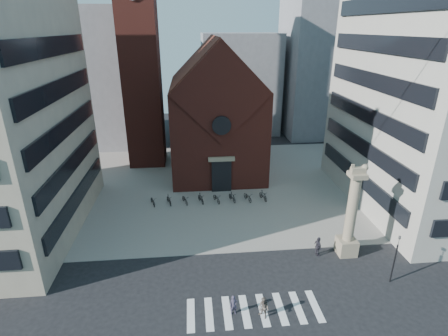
{
  "coord_description": "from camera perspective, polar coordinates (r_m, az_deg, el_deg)",
  "views": [
    {
      "loc": [
        -3.49,
        -22.2,
        19.04
      ],
      "look_at": [
        -0.56,
        8.0,
        6.73
      ],
      "focal_mm": 28.0,
      "sensor_mm": 36.0,
      "label": 1
    }
  ],
  "objects": [
    {
      "name": "ground",
      "position": [
        29.45,
        2.72,
        -18.21
      ],
      "size": [
        120.0,
        120.0,
        0.0
      ],
      "primitive_type": "plane",
      "color": "black",
      "rests_on": "ground"
    },
    {
      "name": "bg_block_right",
      "position": [
        69.43,
        16.63,
        15.39
      ],
      "size": [
        16.0,
        14.0,
        24.0
      ],
      "primitive_type": "cube",
      "color": "gray",
      "rests_on": "ground"
    },
    {
      "name": "lion_column",
      "position": [
        32.56,
        19.95,
        -7.97
      ],
      "size": [
        1.63,
        1.6,
        8.68
      ],
      "color": "gray",
      "rests_on": "ground"
    },
    {
      "name": "bg_block_mid",
      "position": [
        68.61,
        2.54,
        13.65
      ],
      "size": [
        14.0,
        12.0,
        18.0
      ],
      "primitive_type": "cube",
      "color": "gray",
      "rests_on": "ground"
    },
    {
      "name": "scooter_2",
      "position": [
        40.66,
        -6.39,
        -5.13
      ],
      "size": [
        1.21,
        1.98,
        0.98
      ],
      "primitive_type": "imported",
      "rotation": [
        0.0,
        0.0,
        0.32
      ],
      "color": "black",
      "rests_on": "piazza"
    },
    {
      "name": "scooter_5",
      "position": [
        40.87,
        1.35,
        -4.75
      ],
      "size": [
        1.06,
        1.88,
        1.09
      ],
      "primitive_type": "imported",
      "rotation": [
        0.0,
        0.0,
        0.32
      ],
      "color": "black",
      "rests_on": "piazza"
    },
    {
      "name": "scooter_0",
      "position": [
        40.92,
        -11.54,
        -5.28
      ],
      "size": [
        1.21,
        1.98,
        0.98
      ],
      "primitive_type": "imported",
      "rotation": [
        0.0,
        0.0,
        0.32
      ],
      "color": "black",
      "rests_on": "piazza"
    },
    {
      "name": "scooter_3",
      "position": [
        40.63,
        -3.8,
        -4.96
      ],
      "size": [
        1.06,
        1.88,
        1.09
      ],
      "primitive_type": "imported",
      "rotation": [
        0.0,
        0.0,
        0.32
      ],
      "color": "black",
      "rests_on": "piazza"
    },
    {
      "name": "pedestrian_0",
      "position": [
        26.52,
        1.58,
        -21.47
      ],
      "size": [
        0.6,
        0.44,
        1.53
      ],
      "primitive_type": "imported",
      "rotation": [
        0.0,
        0.0,
        0.14
      ],
      "color": "#393347",
      "rests_on": "ground"
    },
    {
      "name": "pedestrian_2",
      "position": [
        32.83,
        15.1,
        -12.27
      ],
      "size": [
        0.62,
        1.15,
        1.86
      ],
      "primitive_type": "imported",
      "rotation": [
        0.0,
        0.0,
        1.73
      ],
      "color": "#2B2932",
      "rests_on": "ground"
    },
    {
      "name": "bg_block_left",
      "position": [
        64.86,
        -20.86,
        13.58
      ],
      "size": [
        16.0,
        14.0,
        22.0
      ],
      "primitive_type": "cube",
      "color": "gray",
      "rests_on": "ground"
    },
    {
      "name": "scooter_7",
      "position": [
        41.43,
        6.4,
        -4.5
      ],
      "size": [
        1.06,
        1.88,
        1.09
      ],
      "primitive_type": "imported",
      "rotation": [
        0.0,
        0.0,
        0.32
      ],
      "color": "black",
      "rests_on": "piazza"
    },
    {
      "name": "pedestrian_1",
      "position": [
        26.36,
        6.5,
        -21.75
      ],
      "size": [
        1.01,
        1.04,
        1.68
      ],
      "primitive_type": "imported",
      "rotation": [
        0.0,
        0.0,
        -0.88
      ],
      "color": "#5C524A",
      "rests_on": "ground"
    },
    {
      "name": "piazza",
      "position": [
        45.51,
        -0.64,
        -2.61
      ],
      "size": [
        46.0,
        30.0,
        0.05
      ],
      "primitive_type": "cube",
      "color": "gray",
      "rests_on": "ground"
    },
    {
      "name": "scooter_1",
      "position": [
        40.72,
        -8.98,
        -5.14
      ],
      "size": [
        1.06,
        1.88,
        1.09
      ],
      "primitive_type": "imported",
      "rotation": [
        0.0,
        0.0,
        0.32
      ],
      "color": "black",
      "rests_on": "piazza"
    },
    {
      "name": "church",
      "position": [
        48.64,
        -1.3,
        8.94
      ],
      "size": [
        12.0,
        16.65,
        18.0
      ],
      "color": "maroon",
      "rests_on": "ground"
    },
    {
      "name": "zebra_crossing",
      "position": [
        27.34,
        4.9,
        -22.15
      ],
      "size": [
        10.2,
        3.2,
        0.01
      ],
      "primitive_type": null,
      "color": "white",
      "rests_on": "ground"
    },
    {
      "name": "scooter_6",
      "position": [
        41.14,
        3.89,
        -4.69
      ],
      "size": [
        1.21,
        1.98,
        0.98
      ],
      "primitive_type": "imported",
      "rotation": [
        0.0,
        0.0,
        0.32
      ],
      "color": "black",
      "rests_on": "piazza"
    },
    {
      "name": "scooter_4",
      "position": [
        40.74,
        -1.22,
        -4.93
      ],
      "size": [
        1.21,
        1.98,
        0.98
      ],
      "primitive_type": "imported",
      "rotation": [
        0.0,
        0.0,
        0.32
      ],
      "color": "black",
      "rests_on": "piazza"
    },
    {
      "name": "traffic_light",
      "position": [
        31.15,
        26.14,
        -13.04
      ],
      "size": [
        0.13,
        0.16,
        4.3
      ],
      "color": "black",
      "rests_on": "ground"
    },
    {
      "name": "campanile",
      "position": [
        50.72,
        -13.57,
        17.78
      ],
      "size": [
        5.5,
        5.5,
        31.2
      ],
      "color": "maroon",
      "rests_on": "ground"
    }
  ]
}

